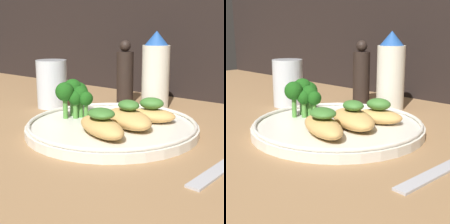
% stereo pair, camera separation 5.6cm
% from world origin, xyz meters
% --- Properties ---
extents(ground_plane, '(1.80, 1.80, 0.01)m').
position_xyz_m(ground_plane, '(0.00, 0.00, -0.01)').
color(ground_plane, '#936D47').
extents(plate, '(0.28, 0.28, 0.02)m').
position_xyz_m(plate, '(0.00, 0.00, 0.01)').
color(plate, silver).
rests_on(plate, ground_plane).
extents(grilled_meat_front, '(0.12, 0.08, 0.04)m').
position_xyz_m(grilled_meat_front, '(0.03, -0.06, 0.03)').
color(grilled_meat_front, tan).
rests_on(grilled_meat_front, plate).
extents(grilled_meat_middle, '(0.12, 0.09, 0.04)m').
position_xyz_m(grilled_meat_middle, '(0.03, 0.00, 0.03)').
color(grilled_meat_middle, tan).
rests_on(grilled_meat_middle, plate).
extents(grilled_meat_back, '(0.09, 0.07, 0.04)m').
position_xyz_m(grilled_meat_back, '(0.04, 0.05, 0.03)').
color(grilled_meat_back, tan).
rests_on(grilled_meat_back, plate).
extents(broccoli_bunch, '(0.06, 0.07, 0.07)m').
position_xyz_m(broccoli_bunch, '(-0.08, -0.00, 0.06)').
color(broccoli_bunch, '#4C8E38').
rests_on(broccoli_bunch, plate).
extents(sauce_bottle, '(0.06, 0.06, 0.16)m').
position_xyz_m(sauce_bottle, '(-0.04, 0.20, 0.08)').
color(sauce_bottle, silver).
rests_on(sauce_bottle, ground_plane).
extents(pepper_grinder, '(0.04, 0.04, 0.14)m').
position_xyz_m(pepper_grinder, '(-0.12, 0.20, 0.06)').
color(pepper_grinder, black).
rests_on(pepper_grinder, ground_plane).
extents(drinking_glass, '(0.07, 0.07, 0.10)m').
position_xyz_m(drinking_glass, '(-0.22, 0.06, 0.05)').
color(drinking_glass, silver).
rests_on(drinking_glass, ground_plane).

